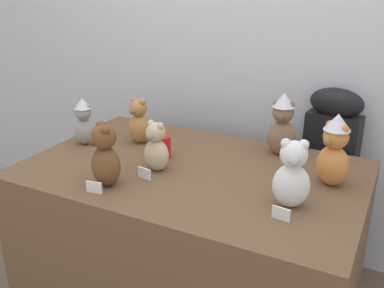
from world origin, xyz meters
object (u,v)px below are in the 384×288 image
(teddy_bear_chestnut, at_px, (105,157))
(teddy_bear_sand, at_px, (156,148))
(teddy_bear_snow, at_px, (292,176))
(display_table, at_px, (192,238))
(party_cup_red, at_px, (163,147))
(teddy_bear_mocha, at_px, (282,125))
(instrument_case, at_px, (327,181))
(teddy_bear_ash, at_px, (84,122))
(teddy_bear_ginger, at_px, (334,151))
(teddy_bear_caramel, at_px, (139,122))

(teddy_bear_chestnut, xyz_separation_m, teddy_bear_sand, (0.11, 0.23, -0.02))
(teddy_bear_chestnut, bearing_deg, teddy_bear_snow, 47.52)
(display_table, bearing_deg, party_cup_red, 165.45)
(teddy_bear_mocha, bearing_deg, teddy_bear_chestnut, -134.29)
(instrument_case, distance_m, teddy_bear_snow, 0.84)
(instrument_case, distance_m, teddy_bear_sand, 1.02)
(teddy_bear_snow, xyz_separation_m, teddy_bear_sand, (-0.63, 0.05, -0.02))
(teddy_bear_ash, relative_size, party_cup_red, 2.27)
(teddy_bear_mocha, height_order, teddy_bear_sand, teddy_bear_mocha)
(teddy_bear_ginger, distance_m, teddy_bear_sand, 0.77)
(teddy_bear_caramel, height_order, teddy_bear_snow, teddy_bear_snow)
(teddy_bear_caramel, height_order, teddy_bear_sand, teddy_bear_caramel)
(teddy_bear_snow, bearing_deg, teddy_bear_caramel, 144.28)
(teddy_bear_caramel, bearing_deg, teddy_bear_chestnut, -63.12)
(display_table, height_order, teddy_bear_mocha, teddy_bear_mocha)
(instrument_case, relative_size, teddy_bear_ginger, 3.37)
(teddy_bear_ginger, distance_m, teddy_bear_caramel, 1.01)
(instrument_case, relative_size, teddy_bear_snow, 3.84)
(teddy_bear_caramel, relative_size, teddy_bear_chestnut, 0.88)
(teddy_bear_snow, bearing_deg, teddy_bear_mocha, 93.58)
(teddy_bear_ginger, bearing_deg, display_table, -140.97)
(teddy_bear_caramel, xyz_separation_m, teddy_bear_sand, (0.27, -0.26, -0.00))
(teddy_bear_ash, height_order, teddy_bear_chestnut, teddy_bear_chestnut)
(teddy_bear_mocha, xyz_separation_m, party_cup_red, (-0.50, -0.31, -0.10))
(teddy_bear_mocha, relative_size, teddy_bear_ash, 1.25)
(teddy_bear_ash, bearing_deg, teddy_bear_snow, -34.80)
(teddy_bear_ash, xyz_separation_m, teddy_bear_sand, (0.51, -0.11, -0.01))
(display_table, relative_size, teddy_bear_caramel, 6.32)
(teddy_bear_mocha, relative_size, party_cup_red, 2.85)
(party_cup_red, bearing_deg, display_table, -14.55)
(teddy_bear_chestnut, relative_size, party_cup_red, 2.52)
(teddy_bear_sand, height_order, party_cup_red, teddy_bear_sand)
(display_table, xyz_separation_m, teddy_bear_snow, (0.50, -0.14, 0.51))
(teddy_bear_ginger, height_order, teddy_bear_chestnut, teddy_bear_ginger)
(instrument_case, distance_m, teddy_bear_ash, 1.35)
(teddy_bear_ash, bearing_deg, teddy_bear_caramel, 4.85)
(display_table, relative_size, teddy_bear_ash, 6.20)
(teddy_bear_mocha, height_order, teddy_bear_ash, teddy_bear_mocha)
(instrument_case, bearing_deg, teddy_bear_snow, -84.04)
(teddy_bear_ginger, distance_m, teddy_bear_mocha, 0.37)
(teddy_bear_sand, bearing_deg, teddy_bear_mocha, 56.65)
(teddy_bear_chestnut, bearing_deg, teddy_bear_caramel, 141.96)
(teddy_bear_caramel, distance_m, teddy_bear_chestnut, 0.51)
(teddy_bear_snow, bearing_deg, party_cup_red, 147.78)
(teddy_bear_snow, bearing_deg, teddy_bear_ginger, 51.54)
(instrument_case, relative_size, teddy_bear_chestnut, 3.84)
(instrument_case, height_order, teddy_bear_chestnut, instrument_case)
(teddy_bear_chestnut, bearing_deg, display_table, 86.36)
(teddy_bear_ginger, height_order, party_cup_red, teddy_bear_ginger)
(display_table, bearing_deg, instrument_case, 50.23)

